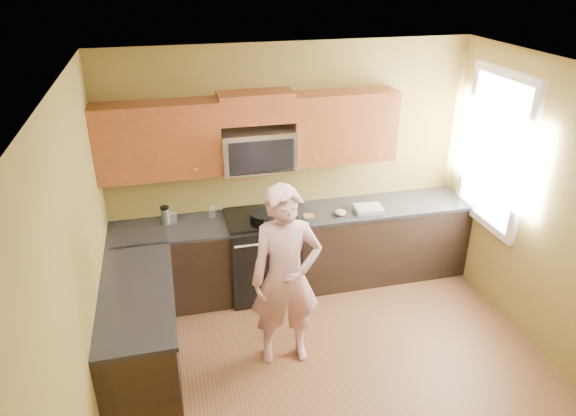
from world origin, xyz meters
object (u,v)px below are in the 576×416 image
object	(u,v)px
travel_mug	(166,224)
stove	(263,254)
microwave	(258,168)
woman	(286,278)
butter_tub	(292,217)
frying_pan	(264,218)

from	to	relation	value
travel_mug	stove	bearing A→B (deg)	-7.15
microwave	woman	size ratio (longest dim) A/B	0.43
microwave	butter_tub	xyz separation A→B (m)	(0.32, -0.15, -0.53)
microwave	stove	bearing A→B (deg)	-90.00
woman	travel_mug	distance (m)	1.59
stove	frying_pan	world-z (taller)	frying_pan
butter_tub	travel_mug	world-z (taller)	travel_mug
stove	microwave	xyz separation A→B (m)	(0.00, 0.12, 0.97)
stove	frying_pan	size ratio (longest dim) A/B	1.87
frying_pan	travel_mug	world-z (taller)	travel_mug
stove	microwave	distance (m)	0.98
stove	woman	size ratio (longest dim) A/B	0.54
stove	travel_mug	xyz separation A→B (m)	(-1.00, 0.13, 0.45)
stove	frying_pan	bearing A→B (deg)	-75.74
microwave	frying_pan	size ratio (longest dim) A/B	1.49
butter_tub	travel_mug	size ratio (longest dim) A/B	0.67
microwave	frying_pan	world-z (taller)	microwave
microwave	travel_mug	distance (m)	1.13
microwave	travel_mug	bearing A→B (deg)	179.98
woman	frying_pan	bearing A→B (deg)	93.49
woman	stove	bearing A→B (deg)	94.32
microwave	travel_mug	xyz separation A→B (m)	(-1.00, 0.00, -0.53)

